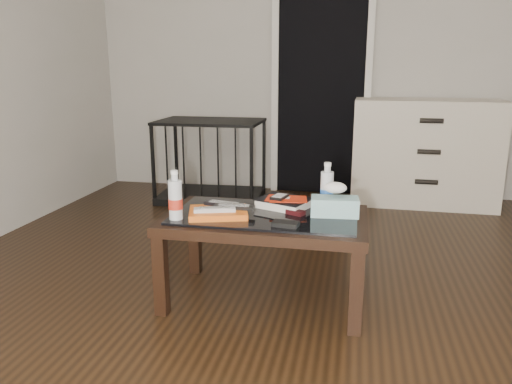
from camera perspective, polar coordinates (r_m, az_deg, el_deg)
ground at (r=2.50m, az=11.76°, el=-14.14°), size 5.00×5.00×0.00m
doorway at (r=4.69m, az=7.44°, el=12.28°), size 0.90×0.08×2.07m
coffee_table at (r=2.50m, az=1.06°, el=-3.87°), size 1.00×0.60×0.46m
dresser at (r=4.53m, az=18.70°, el=4.29°), size 1.21×0.54×0.90m
pet_crate at (r=4.49m, az=-5.16°, el=2.06°), size 0.93×0.65×0.71m
magazines at (r=2.45m, az=-4.34°, el=-2.37°), size 0.33×0.28×0.03m
remote_silver at (r=2.42m, az=-4.75°, el=-1.99°), size 0.21×0.11×0.02m
remote_black_front at (r=2.46m, az=-2.51°, el=-1.66°), size 0.20×0.05×0.02m
remote_black_back at (r=2.51m, az=-3.71°, el=-1.36°), size 0.21×0.09×0.02m
textbook at (r=2.59m, az=3.21°, el=-1.24°), size 0.31×0.28×0.05m
dvd_mailers at (r=2.58m, az=3.32°, el=-0.71°), size 0.19×0.14×0.01m
ipod at (r=2.57m, az=2.69°, el=-0.54°), size 0.09×0.12×0.02m
flip_phone at (r=2.47m, az=4.54°, el=-2.32°), size 0.10×0.08×0.02m
wallet at (r=2.29m, az=3.39°, el=-3.66°), size 0.13×0.08×0.02m
water_bottle_left at (r=2.40m, az=-9.22°, el=-0.33°), size 0.08×0.08×0.24m
water_bottle_right at (r=2.58m, az=8.11°, el=0.75°), size 0.08×0.08×0.24m
tissue_box at (r=2.47m, az=8.98°, el=-1.64°), size 0.24×0.14×0.09m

